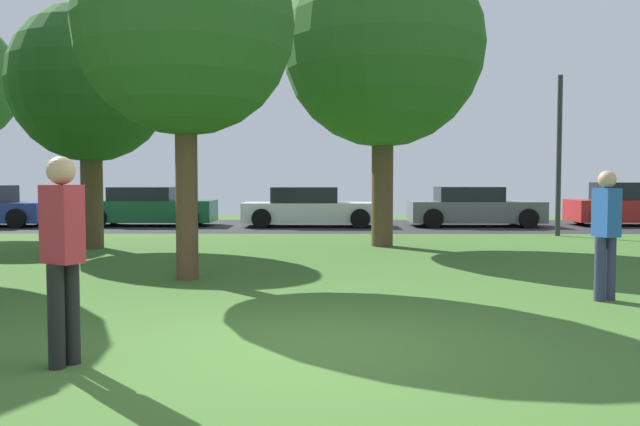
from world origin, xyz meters
TOP-DOWN VIEW (x-y plane):
  - ground_plane at (0.00, 0.00)m, footprint 44.00×44.00m
  - road_strip at (0.00, 16.00)m, footprint 44.00×6.40m
  - birch_tree_lone at (1.44, 9.35)m, footprint 4.75×4.75m
  - oak_tree_right at (-5.32, 8.80)m, footprint 3.63×3.63m
  - maple_tree_near at (-2.12, 4.17)m, footprint 3.47×3.47m
  - person_catcher at (-2.14, -0.68)m, footprint 0.39×0.35m
  - person_walking at (3.79, 2.39)m, footprint 0.30×0.37m
  - parked_car_green at (-5.97, 15.97)m, footprint 4.37×1.95m
  - parked_car_white at (-0.46, 15.70)m, footprint 4.57×1.95m
  - parked_car_grey at (5.07, 15.82)m, footprint 4.40×1.98m
  - parked_car_red at (10.59, 16.26)m, footprint 4.22×1.96m
  - street_lamp_post at (6.63, 12.20)m, footprint 0.14×0.14m

SIDE VIEW (x-z plane):
  - ground_plane at x=0.00m, z-range 0.00..0.00m
  - road_strip at x=0.00m, z-range 0.00..0.01m
  - parked_car_white at x=-0.46m, z-range -0.05..1.27m
  - parked_car_green at x=-5.97m, z-range -0.04..1.28m
  - parked_car_grey at x=5.07m, z-range -0.05..1.29m
  - parked_car_red at x=10.59m, z-range -0.07..1.41m
  - person_walking at x=3.79m, z-range 0.09..1.81m
  - person_catcher at x=-2.14m, z-range 0.11..1.91m
  - street_lamp_post at x=6.63m, z-range 0.00..4.50m
  - oak_tree_right at x=-5.32m, z-range 0.96..6.59m
  - maple_tree_near at x=-2.12m, z-range 1.12..6.88m
  - birch_tree_lone at x=1.44m, z-range 1.15..8.26m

